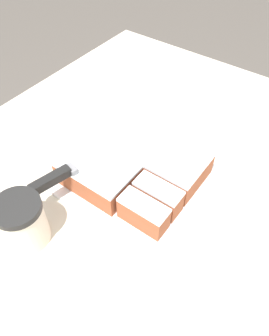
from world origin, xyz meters
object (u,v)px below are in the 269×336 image
Objects in this scene: cake at (134,166)px; coffee_cup at (23,222)px; cake_board at (134,178)px; knife at (69,171)px.

coffee_cup reaches higher than cake.
cake is (0.00, 0.00, 0.04)m from cake_board.
coffee_cup is (-0.15, -0.01, -0.02)m from knife.
coffee_cup is (-0.28, 0.08, 0.02)m from cake.
cake_board is 0.04m from cake.
cake is at bearing -21.08° from knife.
coffee_cup reaches higher than cake_board.
coffee_cup is (-0.27, 0.09, 0.06)m from cake_board.
knife is (-0.13, 0.09, 0.08)m from cake_board.
cake_board is 0.29m from coffee_cup.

